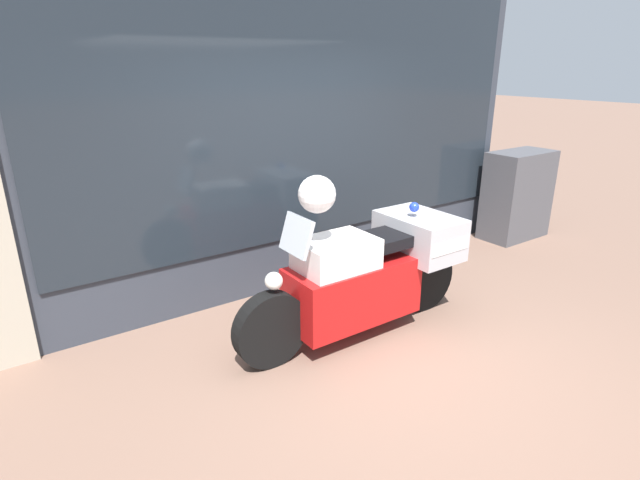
{
  "coord_description": "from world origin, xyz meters",
  "views": [
    {
      "loc": [
        -2.45,
        -2.42,
        2.28
      ],
      "look_at": [
        0.03,
        1.12,
        0.74
      ],
      "focal_mm": 28.0,
      "sensor_mm": 36.0,
      "label": 1
    }
  ],
  "objects": [
    {
      "name": "ground_plane",
      "position": [
        0.0,
        0.0,
        0.0
      ],
      "size": [
        60.0,
        60.0,
        0.0
      ],
      "primitive_type": "plane",
      "color": "#7A5B4C"
    },
    {
      "name": "white_helmet",
      "position": [
        -0.35,
        0.62,
        1.33
      ],
      "size": [
        0.29,
        0.29,
        0.29
      ],
      "primitive_type": "sphere",
      "color": "white",
      "rests_on": "paramedic_motorcycle"
    },
    {
      "name": "shop_building",
      "position": [
        -0.46,
        2.0,
        1.96
      ],
      "size": [
        6.63,
        0.55,
        3.9
      ],
      "color": "#333842",
      "rests_on": "ground"
    },
    {
      "name": "paramedic_motorcycle",
      "position": [
        0.21,
        0.61,
        0.56
      ],
      "size": [
        2.33,
        0.77,
        1.19
      ],
      "rotation": [
        0.0,
        0.0,
        3.14
      ],
      "color": "black",
      "rests_on": "ground"
    },
    {
      "name": "utility_cabinet",
      "position": [
        3.49,
        1.41,
        0.59
      ],
      "size": [
        0.94,
        0.5,
        1.18
      ],
      "primitive_type": "cube",
      "color": "#4C4C51",
      "rests_on": "ground"
    },
    {
      "name": "window_display",
      "position": [
        0.43,
        2.03,
        0.45
      ],
      "size": [
        5.17,
        0.3,
        1.87
      ],
      "color": "slate",
      "rests_on": "ground"
    }
  ]
}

